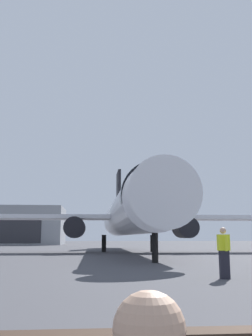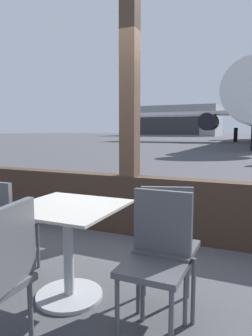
{
  "view_description": "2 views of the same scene",
  "coord_description": "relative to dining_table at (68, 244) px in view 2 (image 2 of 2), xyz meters",
  "views": [
    {
      "loc": [
        -2.55,
        -2.82,
        1.4
      ],
      "look_at": [
        -1.14,
        13.54,
        4.42
      ],
      "focal_mm": 40.4,
      "sensor_mm": 36.0,
      "label": 1
    },
    {
      "loc": [
        1.52,
        -3.57,
        1.3
      ],
      "look_at": [
        0.26,
        -0.7,
        0.93
      ],
      "focal_mm": 33.21,
      "sensor_mm": 36.0,
      "label": 2
    }
  ],
  "objects": [
    {
      "name": "cafe_chair_side_extra",
      "position": [
        -0.74,
        0.08,
        0.11
      ],
      "size": [
        0.4,
        0.4,
        0.88
      ],
      "color": "#4C4C51",
      "rests_on": "ground"
    },
    {
      "name": "dining_table",
      "position": [
        0.0,
        0.0,
        0.0
      ],
      "size": [
        0.79,
        0.79,
        0.74
      ],
      "color": "#ADA89E",
      "rests_on": "ground"
    },
    {
      "name": "distant_hangar",
      "position": [
        -20.54,
        77.46,
        3.26
      ],
      "size": [
        23.59,
        13.76,
        7.38
      ],
      "color": "gray",
      "rests_on": "ground"
    },
    {
      "name": "cafe_chair_aisle_right",
      "position": [
        0.72,
        0.23,
        0.1
      ],
      "size": [
        0.48,
        0.48,
        0.88
      ],
      "color": "#4C4C51",
      "rests_on": "ground"
    },
    {
      "name": "ground_plane",
      "position": [
        -0.18,
        41.64,
        -0.43
      ],
      "size": [
        220.0,
        220.0,
        0.0
      ],
      "primitive_type": "plane",
      "color": "#424247"
    },
    {
      "name": "window_frame",
      "position": [
        -0.18,
        1.64,
        0.92
      ],
      "size": [
        7.89,
        0.24,
        3.98
      ],
      "color": "#38281E",
      "rests_on": "ground"
    },
    {
      "name": "cafe_chair_window_left",
      "position": [
        0.74,
        -0.07,
        0.11
      ],
      "size": [
        0.4,
        0.4,
        0.91
      ],
      "color": "#4C4C51",
      "rests_on": "ground"
    }
  ]
}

